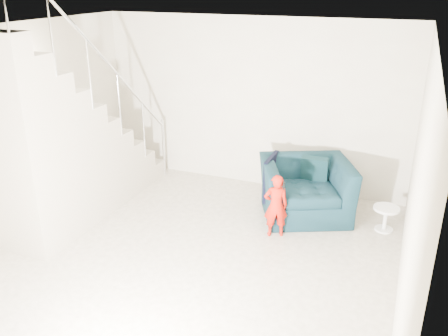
{
  "coord_description": "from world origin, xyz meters",
  "views": [
    {
      "loc": [
        2.35,
        -4.26,
        3.22
      ],
      "look_at": [
        0.15,
        1.2,
        0.85
      ],
      "focal_mm": 38.0,
      "sensor_mm": 36.0,
      "label": 1
    }
  ],
  "objects_px": {
    "armchair": "(306,189)",
    "toddler": "(276,206)",
    "staircase": "(61,156)",
    "side_table": "(386,215)"
  },
  "relations": [
    {
      "from": "toddler",
      "to": "side_table",
      "type": "xyz_separation_m",
      "value": [
        1.36,
        0.69,
        -0.2
      ]
    },
    {
      "from": "armchair",
      "to": "toddler",
      "type": "distance_m",
      "value": 0.78
    },
    {
      "from": "armchair",
      "to": "side_table",
      "type": "relative_size",
      "value": 3.56
    },
    {
      "from": "toddler",
      "to": "side_table",
      "type": "bearing_deg",
      "value": -177.87
    },
    {
      "from": "side_table",
      "to": "staircase",
      "type": "distance_m",
      "value": 4.5
    },
    {
      "from": "armchair",
      "to": "toddler",
      "type": "relative_size",
      "value": 1.42
    },
    {
      "from": "toddler",
      "to": "staircase",
      "type": "height_order",
      "value": "staircase"
    },
    {
      "from": "staircase",
      "to": "toddler",
      "type": "bearing_deg",
      "value": 12.18
    },
    {
      "from": "side_table",
      "to": "staircase",
      "type": "bearing_deg",
      "value": -162.87
    },
    {
      "from": "armchair",
      "to": "toddler",
      "type": "height_order",
      "value": "toddler"
    }
  ]
}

